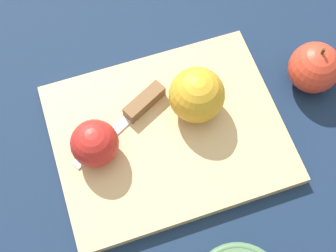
% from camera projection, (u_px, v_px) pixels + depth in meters
% --- Properties ---
extents(ground_plane, '(4.00, 4.00, 0.00)m').
position_uv_depth(ground_plane, '(168.00, 136.00, 0.74)').
color(ground_plane, '#14233D').
extents(cutting_board, '(0.40, 0.35, 0.02)m').
position_uv_depth(cutting_board, '(168.00, 134.00, 0.74)').
color(cutting_board, tan).
rests_on(cutting_board, ground_plane).
extents(apple_half_left, '(0.09, 0.09, 0.09)m').
position_uv_depth(apple_half_left, '(197.00, 95.00, 0.71)').
color(apple_half_left, gold).
rests_on(apple_half_left, cutting_board).
extents(apple_half_right, '(0.07, 0.07, 0.07)m').
position_uv_depth(apple_half_right, '(95.00, 144.00, 0.68)').
color(apple_half_right, red).
rests_on(apple_half_right, cutting_board).
extents(knife, '(0.15, 0.13, 0.02)m').
position_uv_depth(knife, '(139.00, 106.00, 0.73)').
color(knife, silver).
rests_on(knife, cutting_board).
extents(apple_whole, '(0.08, 0.08, 0.10)m').
position_uv_depth(apple_whole, '(314.00, 68.00, 0.75)').
color(apple_whole, red).
rests_on(apple_whole, ground_plane).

